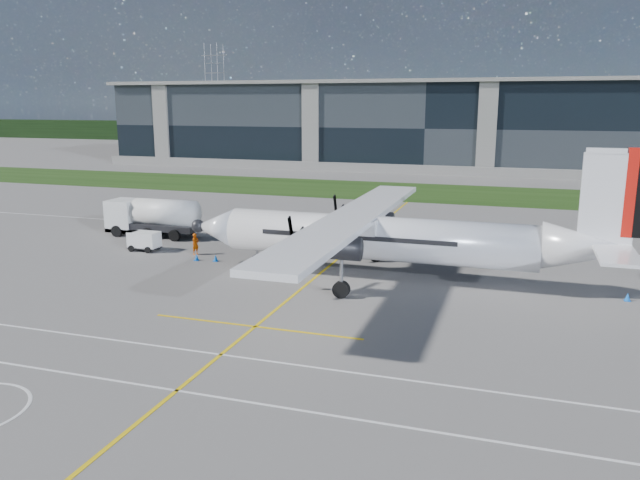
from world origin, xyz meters
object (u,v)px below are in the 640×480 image
Objects in this scene: turboprop_aircraft at (394,213)px; safety_cone_tail at (628,297)px; ground_crew_person at (195,242)px; baggage_tug at (144,241)px; safety_cone_fwd at (197,257)px; safety_cone_stbdwing at (399,232)px; fuel_tanker_truck at (147,217)px; safety_cone_nose_stbd at (216,258)px; pylon_west at (215,92)px.

turboprop_aircraft is 61.41× the size of safety_cone_tail.
turboprop_aircraft reaches higher than ground_crew_person.
turboprop_aircraft is at bearing -179.73° from safety_cone_tail.
safety_cone_fwd is at bearing -15.81° from baggage_tug.
safety_cone_stbdwing is at bearing 138.95° from safety_cone_tail.
ground_crew_person is at bearing 175.67° from safety_cone_tail.
safety_cone_nose_stbd is at bearing -32.58° from fuel_tanker_truck.
turboprop_aircraft is 15.73× the size of ground_crew_person.
ground_crew_person is 30.80m from safety_cone_tail.
baggage_tug is 7.27m from safety_cone_nose_stbd.
turboprop_aircraft is (88.15, -144.94, -10.39)m from pylon_west.
ground_crew_person is at bearing -33.43° from fuel_tanker_truck.
ground_crew_person is (4.64, 0.06, 0.20)m from baggage_tug.
safety_cone_tail and safety_cone_nose_stbd have the same top height.
safety_cone_fwd is 1.00× the size of safety_cone_nose_stbd.
safety_cone_fwd is (-15.24, 0.74, -4.36)m from turboprop_aircraft.
safety_cone_fwd is at bearing -171.17° from safety_cone_nose_stbd.
baggage_tug reaches higher than safety_cone_stbdwing.
pylon_west is 3.32× the size of fuel_tanker_truck.
safety_cone_tail is at bearing -54.69° from pylon_west.
safety_cone_tail and safety_cone_fwd have the same top height.
turboprop_aircraft is at bearing -80.71° from safety_cone_stbdwing.
baggage_tug is 4.65m from ground_crew_person.
baggage_tug is at bearing -146.02° from safety_cone_stbdwing.
ground_crew_person reaches higher than safety_cone_stbdwing.
safety_cone_stbdwing is at bearing 47.58° from safety_cone_fwd.
safety_cone_tail is at bearing -1.30° from safety_cone_fwd.
safety_cone_tail is (38.37, -7.39, -1.44)m from fuel_tanker_truck.
pylon_west is at bearing 123.37° from safety_cone_stbdwing.
fuel_tanker_truck reaches higher than safety_cone_tail.
safety_cone_stbdwing is (21.48, 7.32, -1.44)m from fuel_tanker_truck.
ground_crew_person reaches higher than safety_cone_fwd.
safety_cone_stbdwing is at bearing 18.83° from fuel_tanker_truck.
baggage_tug is (3.02, -5.12, -0.92)m from fuel_tanker_truck.
safety_cone_tail is (30.70, -2.33, -0.73)m from ground_crew_person.
ground_crew_person reaches higher than safety_cone_tail.
fuel_tanker_truck is at bearing 147.42° from safety_cone_nose_stbd.
baggage_tug is at bearing 112.86° from ground_crew_person.
ground_crew_person is at bearing 150.15° from safety_cone_nose_stbd.
fuel_tanker_truck is at bearing 120.54° from baggage_tug.
fuel_tanker_truck is at bearing 142.19° from safety_cone_fwd.
turboprop_aircraft is 15.59m from safety_cone_stbdwing.
pylon_west is 0.98× the size of turboprop_aircraft.
baggage_tug is 5.15× the size of safety_cone_nose_stbd.
fuel_tanker_truck is 22.74m from safety_cone_stbdwing.
fuel_tanker_truck is (-23.89, 7.45, -2.91)m from turboprop_aircraft.
safety_cone_nose_stbd is at bearing 175.96° from turboprop_aircraft.
safety_cone_stbdwing is (12.82, 14.04, 0.00)m from safety_cone_fwd.
pylon_west is 178.15m from safety_cone_tail.
safety_cone_nose_stbd is 1.00× the size of safety_cone_stbdwing.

